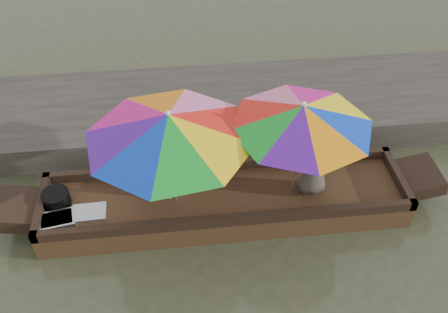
{
  "coord_description": "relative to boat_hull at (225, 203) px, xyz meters",
  "views": [
    {
      "loc": [
        -0.56,
        -4.93,
        5.53
      ],
      "look_at": [
        0.0,
        0.1,
        1.0
      ],
      "focal_mm": 40.0,
      "sensor_mm": 36.0,
      "label": 1
    }
  ],
  "objects": [
    {
      "name": "water",
      "position": [
        0.0,
        0.0,
        -0.17
      ],
      "size": [
        80.0,
        80.0,
        0.0
      ],
      "primitive_type": "plane",
      "color": "#373B29",
      "rests_on": "ground"
    },
    {
      "name": "dock",
      "position": [
        0.0,
        2.2,
        0.08
      ],
      "size": [
        22.0,
        2.2,
        0.5
      ],
      "primitive_type": "cube",
      "color": "#2D2B26",
      "rests_on": "ground"
    },
    {
      "name": "boat_hull",
      "position": [
        0.0,
        0.0,
        0.0
      ],
      "size": [
        5.22,
        1.2,
        0.35
      ],
      "primitive_type": "cube",
      "color": "#322315",
      "rests_on": "water"
    },
    {
      "name": "cooking_pot",
      "position": [
        -2.36,
        0.09,
        0.28
      ],
      "size": [
        0.39,
        0.39,
        0.2
      ],
      "primitive_type": "cylinder",
      "color": "black",
      "rests_on": "boat_hull"
    },
    {
      "name": "tray_crayfish",
      "position": [
        -2.31,
        -0.27,
        0.22
      ],
      "size": [
        0.51,
        0.4,
        0.09
      ],
      "primitive_type": "cube",
      "rotation": [
        0.0,
        0.0,
        0.17
      ],
      "color": "silver",
      "rests_on": "boat_hull"
    },
    {
      "name": "tray_scallop",
      "position": [
        -1.9,
        -0.16,
        0.21
      ],
      "size": [
        0.47,
        0.34,
        0.06
      ],
      "primitive_type": "cube",
      "rotation": [
        0.0,
        0.0,
        0.03
      ],
      "color": "silver",
      "rests_on": "boat_hull"
    },
    {
      "name": "charcoal_grill",
      "position": [
        -1.06,
        0.25,
        0.25
      ],
      "size": [
        0.31,
        0.31,
        0.14
      ],
      "primitive_type": "cylinder",
      "color": "black",
      "rests_on": "boat_hull"
    },
    {
      "name": "supply_bag",
      "position": [
        -0.87,
        0.14,
        0.3
      ],
      "size": [
        0.32,
        0.28,
        0.26
      ],
      "primitive_type": "cube",
      "rotation": [
        0.0,
        0.0,
        -0.24
      ],
      "color": "silver",
      "rests_on": "boat_hull"
    },
    {
      "name": "vendor",
      "position": [
        1.24,
        -0.03,
        0.73
      ],
      "size": [
        0.61,
        0.47,
        1.11
      ],
      "primitive_type": "imported",
      "rotation": [
        0.0,
        0.0,
        3.37
      ],
      "color": "#463E38",
      "rests_on": "boat_hull"
    },
    {
      "name": "umbrella_bow",
      "position": [
        -0.7,
        0.0,
        0.95
      ],
      "size": [
        2.67,
        2.67,
        1.55
      ],
      "primitive_type": null,
      "rotation": [
        0.0,
        0.0,
        -0.23
      ],
      "color": "red",
      "rests_on": "boat_hull"
    },
    {
      "name": "umbrella_stern",
      "position": [
        1.0,
        0.0,
        0.95
      ],
      "size": [
        1.9,
        1.9,
        1.55
      ],
      "primitive_type": null,
      "rotation": [
        0.0,
        0.0,
        -0.0
      ],
      "color": "yellow",
      "rests_on": "boat_hull"
    }
  ]
}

